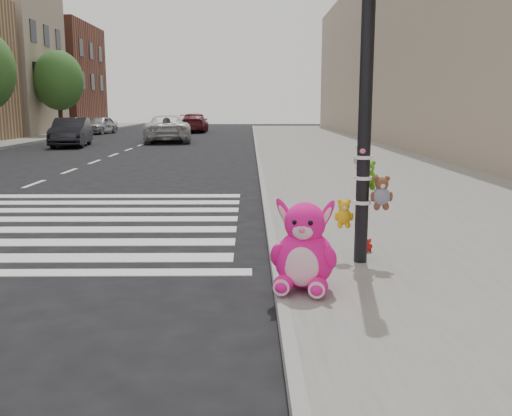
{
  "coord_description": "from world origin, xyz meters",
  "views": [
    {
      "loc": [
        1.22,
        -5.05,
        2.05
      ],
      "look_at": [
        1.31,
        2.19,
        0.75
      ],
      "focal_mm": 40.0,
      "sensor_mm": 36.0,
      "label": 1
    }
  ],
  "objects_px": {
    "pink_bunny": "(304,252)",
    "signal_pole": "(366,127)",
    "red_teddy": "(368,245)",
    "car_white_near": "(167,129)",
    "car_dark_far": "(71,132)"
  },
  "relations": [
    {
      "from": "signal_pole",
      "to": "car_dark_far",
      "type": "distance_m",
      "value": 24.61
    },
    {
      "from": "signal_pole",
      "to": "red_teddy",
      "type": "xyz_separation_m",
      "value": [
        0.18,
        0.46,
        -1.57
      ]
    },
    {
      "from": "pink_bunny",
      "to": "signal_pole",
      "type": "bearing_deg",
      "value": 65.97
    },
    {
      "from": "pink_bunny",
      "to": "car_white_near",
      "type": "height_order",
      "value": "car_white_near"
    },
    {
      "from": "pink_bunny",
      "to": "car_dark_far",
      "type": "relative_size",
      "value": 0.22
    },
    {
      "from": "red_teddy",
      "to": "pink_bunny",
      "type": "bearing_deg",
      "value": -153.21
    },
    {
      "from": "red_teddy",
      "to": "car_white_near",
      "type": "bearing_deg",
      "value": 73.71
    },
    {
      "from": "signal_pole",
      "to": "pink_bunny",
      "type": "distance_m",
      "value": 1.86
    },
    {
      "from": "signal_pole",
      "to": "car_white_near",
      "type": "xyz_separation_m",
      "value": [
        -6.12,
        25.97,
        -1.04
      ]
    },
    {
      "from": "pink_bunny",
      "to": "car_white_near",
      "type": "xyz_separation_m",
      "value": [
        -5.29,
        27.06,
        0.21
      ]
    },
    {
      "from": "signal_pole",
      "to": "pink_bunny",
      "type": "height_order",
      "value": "signal_pole"
    },
    {
      "from": "red_teddy",
      "to": "car_dark_far",
      "type": "bearing_deg",
      "value": 85.77
    },
    {
      "from": "signal_pole",
      "to": "red_teddy",
      "type": "bearing_deg",
      "value": 68.58
    },
    {
      "from": "signal_pole",
      "to": "pink_bunny",
      "type": "relative_size",
      "value": 4.05
    },
    {
      "from": "car_dark_far",
      "to": "pink_bunny",
      "type": "bearing_deg",
      "value": -75.15
    }
  ]
}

